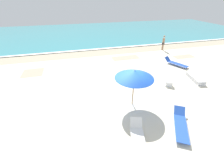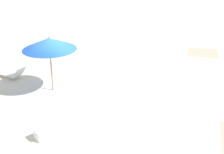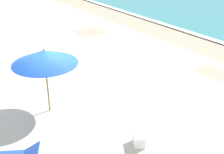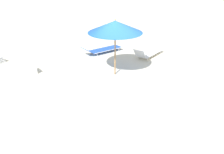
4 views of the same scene
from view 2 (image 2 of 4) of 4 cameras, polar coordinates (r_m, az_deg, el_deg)
ground_plane at (r=14.01m, az=-7.78°, el=-1.95°), size 60.00×60.00×0.16m
beach_umbrella at (r=12.99m, az=-11.40°, el=5.97°), size 2.24×2.24×2.39m
sun_lounger_under_umbrella at (r=15.57m, az=-18.57°, el=0.86°), size 1.15×2.22×0.63m
cooler_box at (r=10.49m, az=-12.60°, el=-10.03°), size 0.61×0.56×0.37m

